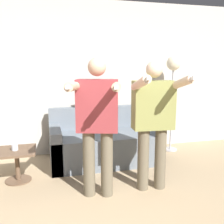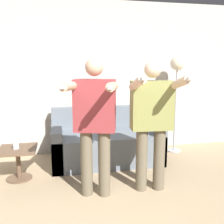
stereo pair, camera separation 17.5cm
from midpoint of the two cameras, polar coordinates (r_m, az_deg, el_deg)
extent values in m
cube|color=beige|center=(4.55, -7.35, 7.26)|extent=(10.00, 0.05, 2.60)
cube|color=slate|center=(4.22, -0.06, -7.65)|extent=(1.69, 0.89, 0.47)
cube|color=slate|center=(4.47, -1.04, -1.08)|extent=(1.69, 0.14, 0.37)
cube|color=slate|center=(4.12, -10.65, -7.26)|extent=(0.16, 0.89, 0.61)
cube|color=slate|center=(4.41, 9.80, -6.04)|extent=(0.16, 0.89, 0.61)
cylinder|color=#6B604C|center=(3.15, -3.93, -11.02)|extent=(0.14, 0.14, 0.79)
cylinder|color=#6B604C|center=(3.12, -0.06, -11.17)|extent=(0.14, 0.14, 0.79)
cube|color=#9E383D|center=(2.95, -2.09, 1.41)|extent=(0.51, 0.34, 0.59)
sphere|color=#D8AD8C|center=(2.92, -2.14, 9.77)|extent=(0.20, 0.20, 0.20)
cylinder|color=#D8AD8C|center=(2.72, -7.41, 5.59)|extent=(0.23, 0.51, 0.12)
cube|color=white|center=(2.47, -8.63, 5.41)|extent=(0.07, 0.13, 0.04)
cylinder|color=#D8AD8C|center=(2.66, 2.00, 5.57)|extent=(0.23, 0.51, 0.12)
cube|color=white|center=(2.41, 1.71, 5.40)|extent=(0.07, 0.13, 0.04)
cylinder|color=#6B604C|center=(3.28, 7.99, -10.31)|extent=(0.14, 0.14, 0.77)
cylinder|color=#6B604C|center=(3.34, 11.70, -10.05)|extent=(0.14, 0.14, 0.77)
cube|color=#8C8E4C|center=(3.14, 10.24, 1.42)|extent=(0.51, 0.26, 0.58)
sphere|color=beige|center=(3.10, 10.49, 9.09)|extent=(0.20, 0.20, 0.20)
cylinder|color=beige|center=(2.81, 7.30, 6.19)|extent=(0.14, 0.51, 0.20)
cube|color=white|center=(2.58, 8.63, 7.08)|extent=(0.05, 0.13, 0.06)
cylinder|color=beige|center=(2.96, 16.11, 6.07)|extent=(0.14, 0.51, 0.20)
cube|color=white|center=(2.74, 18.13, 6.87)|extent=(0.05, 0.13, 0.06)
ellipsoid|color=#3D3833|center=(4.40, -3.46, 1.96)|extent=(0.37, 0.11, 0.12)
sphere|color=#3D3833|center=(4.42, -1.43, 2.57)|extent=(0.09, 0.09, 0.09)
ellipsoid|color=#3D3833|center=(4.40, -6.01, 1.42)|extent=(0.21, 0.04, 0.04)
cone|color=#3D3833|center=(4.40, -1.60, 2.98)|extent=(0.03, 0.03, 0.02)
cone|color=#3D3833|center=(4.43, -1.67, 3.03)|extent=(0.03, 0.03, 0.02)
cylinder|color=#B2B2B7|center=(4.92, 14.27, -8.07)|extent=(0.25, 0.25, 0.02)
cylinder|color=#B2B2B7|center=(4.75, 14.65, 0.33)|extent=(0.03, 0.03, 1.48)
sphere|color=#F4E5C1|center=(4.68, 15.11, 10.19)|extent=(0.25, 0.25, 0.25)
cylinder|color=brown|center=(3.87, -18.27, -13.51)|extent=(0.34, 0.34, 0.02)
cylinder|color=brown|center=(3.79, -18.43, -10.85)|extent=(0.06, 0.06, 0.40)
cube|color=brown|center=(3.72, -18.62, -7.76)|extent=(0.49, 0.49, 0.03)
cylinder|color=silver|center=(3.71, -18.95, -6.95)|extent=(0.08, 0.08, 0.08)
camera|label=1|loc=(0.09, -88.59, 0.26)|focal=42.00mm
camera|label=2|loc=(0.09, 91.41, -0.26)|focal=42.00mm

